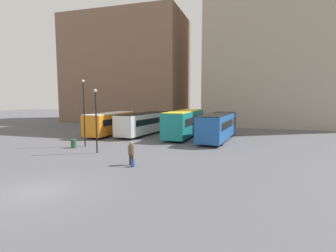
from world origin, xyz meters
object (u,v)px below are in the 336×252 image
at_px(suitcase, 133,163).
at_px(lamp_post_1, 84,108).
at_px(bus_0, 111,123).
at_px(traveler, 131,151).
at_px(trash_bin, 74,144).
at_px(bus_3, 218,126).
at_px(lamp_post_0, 96,116).
at_px(bus_2, 185,122).
at_px(bus_1, 146,122).

height_order(suitcase, lamp_post_1, lamp_post_1).
xyz_separation_m(bus_0, lamp_post_1, (1.84, -8.42, 2.25)).
bearing_deg(traveler, trash_bin, 53.03).
xyz_separation_m(bus_3, trash_bin, (-12.81, -8.99, -1.22)).
distance_m(bus_0, suitcase, 17.15).
distance_m(lamp_post_0, trash_bin, 4.70).
distance_m(traveler, suitcase, 0.91).
bearing_deg(bus_2, lamp_post_0, 158.89).
relative_size(suitcase, lamp_post_0, 0.13).
bearing_deg(bus_1, lamp_post_1, 173.66).
relative_size(bus_1, bus_2, 1.03).
bearing_deg(bus_3, lamp_post_1, 128.81).
height_order(bus_1, lamp_post_0, lamp_post_0).
relative_size(bus_2, suitcase, 15.12).
distance_m(bus_2, lamp_post_0, 13.25).
height_order(suitcase, trash_bin, trash_bin).
bearing_deg(bus_0, lamp_post_0, -156.26).
relative_size(bus_2, trash_bin, 13.31).
distance_m(bus_1, suitcase, 16.94).
bearing_deg(bus_1, bus_2, -88.33).
distance_m(bus_1, lamp_post_0, 12.78).
distance_m(bus_3, suitcase, 14.43).
xyz_separation_m(bus_1, trash_bin, (-3.03, -11.29, -1.14)).
bearing_deg(bus_2, traveler, -179.96).
height_order(bus_1, traveler, bus_1).
bearing_deg(bus_2, suitcase, -178.75).
xyz_separation_m(bus_1, lamp_post_0, (0.43, -12.66, 1.73)).
bearing_deg(bus_1, lamp_post_0, -171.25).
distance_m(traveler, lamp_post_0, 5.97).
bearing_deg(trash_bin, lamp_post_1, 57.50).
xyz_separation_m(bus_2, suitcase, (-0.01, -15.50, -1.49)).
distance_m(bus_1, bus_3, 10.05).
xyz_separation_m(bus_2, traveler, (-0.33, -15.10, -0.74)).
relative_size(bus_1, traveler, 6.80).
xyz_separation_m(bus_2, lamp_post_0, (-5.01, -12.17, 1.54)).
bearing_deg(bus_0, trash_bin, -172.35).
bearing_deg(trash_bin, lamp_post_0, -21.59).
xyz_separation_m(bus_0, suitcase, (9.69, -14.10, -1.30)).
bearing_deg(traveler, lamp_post_0, 48.83).
height_order(lamp_post_1, trash_bin, lamp_post_1).
bearing_deg(lamp_post_1, lamp_post_0, -39.50).
xyz_separation_m(bus_1, bus_3, (9.78, -2.30, 0.08)).
relative_size(bus_0, lamp_post_1, 1.43).
bearing_deg(bus_3, bus_1, 82.26).
bearing_deg(lamp_post_0, traveler, -32.02).
xyz_separation_m(bus_0, lamp_post_0, (4.68, -10.76, 1.72)).
bearing_deg(bus_3, trash_bin, 130.54).
height_order(bus_0, lamp_post_1, lamp_post_1).
relative_size(bus_2, lamp_post_0, 2.03).
bearing_deg(lamp_post_1, suitcase, -35.90).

